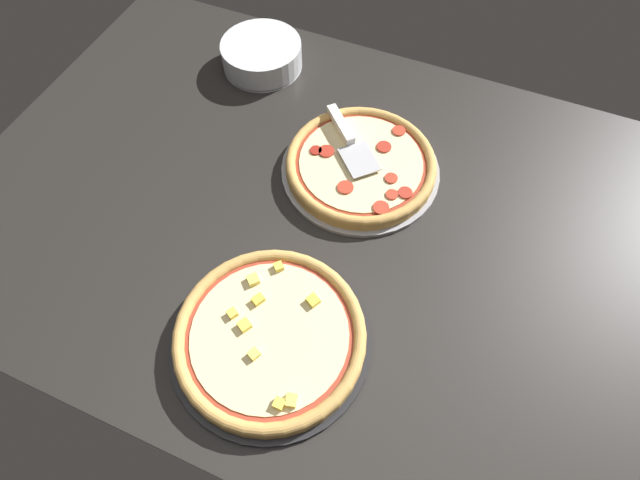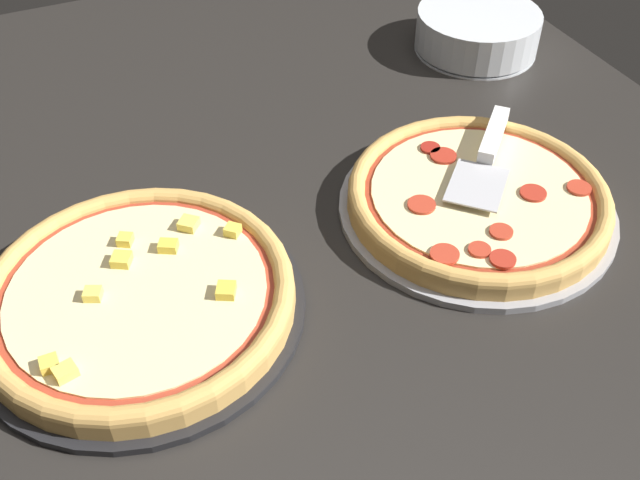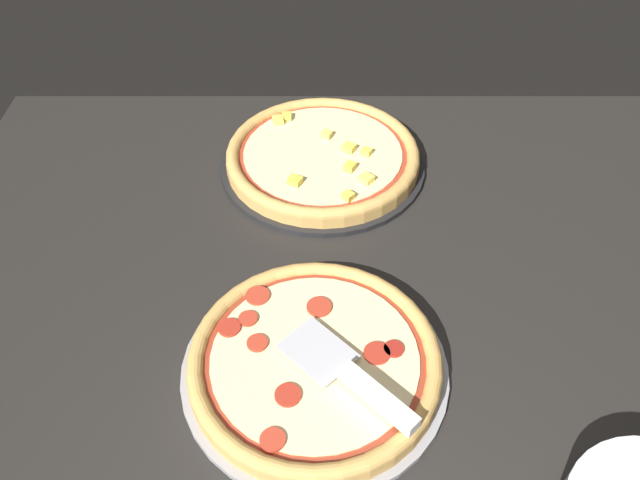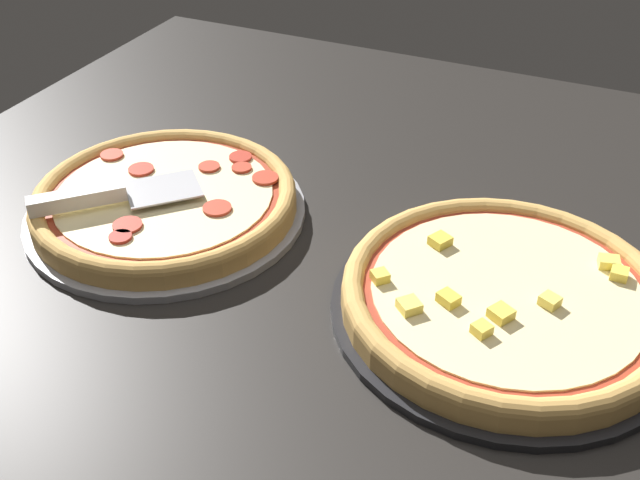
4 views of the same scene
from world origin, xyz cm
name	(u,v)px [view 2 (image 2 of 4)]	position (x,y,z in cm)	size (l,w,h in cm)	color
ground_plane	(349,206)	(0.00, 0.00, -1.80)	(151.17, 112.19, 3.60)	black
pizza_pan_front	(476,208)	(-9.85, -13.97, 0.50)	(36.73, 36.73, 1.00)	#939399
pizza_front	(478,196)	(-9.87, -13.96, 2.63)	(34.53, 34.53, 3.20)	tan
pizza_pan_back	(141,308)	(-8.63, 31.29, 0.50)	(38.39, 38.39, 1.00)	black
pizza_back	(138,294)	(-8.62, 31.28, 2.73)	(36.08, 36.08, 3.72)	tan
serving_spatula	(490,146)	(-3.66, -19.53, 5.00)	(18.27, 18.27, 2.00)	#B7B7BC
plate_stack	(477,31)	(27.15, -37.90, 3.50)	(21.19, 21.19, 7.00)	silver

